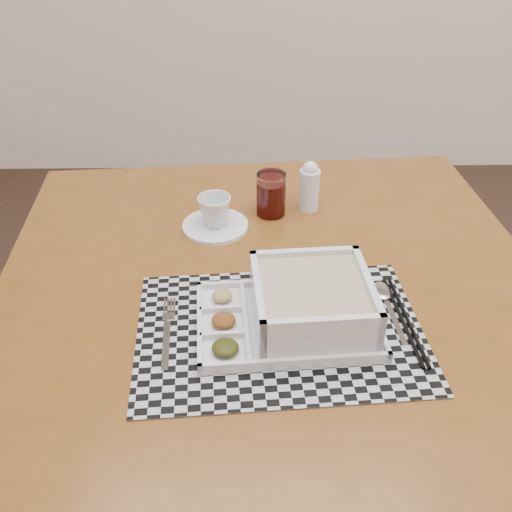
% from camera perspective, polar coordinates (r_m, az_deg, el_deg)
% --- Properties ---
extents(dining_table, '(1.17, 1.17, 0.82)m').
position_cam_1_polar(dining_table, '(1.18, 1.74, -6.19)').
color(dining_table, '#5B3910').
rests_on(dining_table, ground).
extents(placemat, '(0.53, 0.39, 0.00)m').
position_cam_1_polar(placemat, '(1.02, 2.40, -7.48)').
color(placemat, '#A1A1A8').
rests_on(placemat, dining_table).
extents(serving_tray, '(0.33, 0.24, 0.10)m').
position_cam_1_polar(serving_tray, '(1.01, 4.93, -5.18)').
color(serving_tray, silver).
rests_on(serving_tray, placemat).
extents(fork, '(0.03, 0.19, 0.00)m').
position_cam_1_polar(fork, '(1.03, -8.79, -7.36)').
color(fork, '#B8B8BF').
rests_on(fork, placemat).
extents(spoon, '(0.04, 0.18, 0.01)m').
position_cam_1_polar(spoon, '(1.12, 12.68, -3.85)').
color(spoon, '#B8B8BF').
rests_on(spoon, placemat).
extents(chopsticks, '(0.03, 0.24, 0.01)m').
position_cam_1_polar(chopsticks, '(1.07, 14.65, -6.17)').
color(chopsticks, black).
rests_on(chopsticks, placemat).
extents(saucer, '(0.15, 0.15, 0.01)m').
position_cam_1_polar(saucer, '(1.30, -4.08, 3.00)').
color(saucer, silver).
rests_on(saucer, dining_table).
extents(cup, '(0.09, 0.09, 0.07)m').
position_cam_1_polar(cup, '(1.28, -4.16, 4.52)').
color(cup, silver).
rests_on(cup, saucer).
extents(juice_glass, '(0.07, 0.07, 0.10)m').
position_cam_1_polar(juice_glass, '(1.33, 1.51, 6.04)').
color(juice_glass, white).
rests_on(juice_glass, dining_table).
extents(creamer_bottle, '(0.05, 0.05, 0.12)m').
position_cam_1_polar(creamer_bottle, '(1.35, 5.37, 6.95)').
color(creamer_bottle, silver).
rests_on(creamer_bottle, dining_table).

